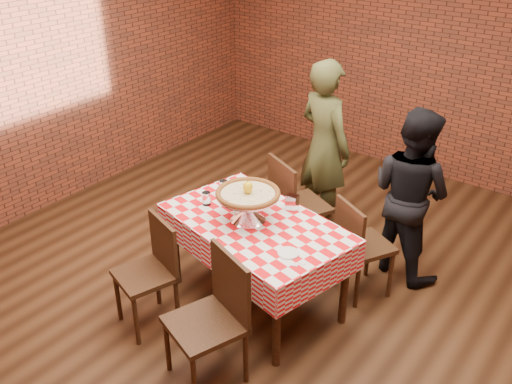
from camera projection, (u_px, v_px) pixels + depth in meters
ground at (267, 295)px, 4.69m from camera, size 6.00×6.00×0.00m
back_wall at (432, 49)px, 6.11m from camera, size 5.50×0.00×5.50m
table at (256, 263)px, 4.46m from camera, size 1.57×1.14×0.75m
tablecloth at (256, 235)px, 4.33m from camera, size 1.61×1.18×0.24m
pizza_stand at (248, 207)px, 4.25m from camera, size 0.60×0.60×0.21m
pizza at (248, 194)px, 4.20m from camera, size 0.60×0.60×0.03m
lemon at (248, 187)px, 4.17m from camera, size 0.09×0.09×0.10m
water_glass_left at (206, 198)px, 4.48m from camera, size 0.08×0.08×0.11m
water_glass_right at (224, 187)px, 4.66m from camera, size 0.08×0.08×0.11m
side_plate at (288, 253)px, 3.89m from camera, size 0.18×0.18×0.01m
sweetener_packet_a at (294, 265)px, 3.78m from camera, size 0.06×0.05×0.00m
sweetener_packet_b at (302, 263)px, 3.80m from camera, size 0.05×0.04×0.00m
condiment_caddy at (292, 202)px, 4.41m from camera, size 0.10×0.08×0.13m
chair_near_left at (145, 277)px, 4.19m from camera, size 0.50×0.50×0.87m
chair_near_right at (205, 323)px, 3.71m from camera, size 0.57×0.57×0.93m
chair_far_left at (301, 205)px, 5.10m from camera, size 0.59×0.59×0.93m
chair_far_right at (365, 247)px, 4.55m from camera, size 0.52×0.52×0.86m
diner_olive at (324, 147)px, 5.31m from camera, size 0.70×0.56×1.67m
diner_black at (410, 194)px, 4.68m from camera, size 0.85×0.74×1.50m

